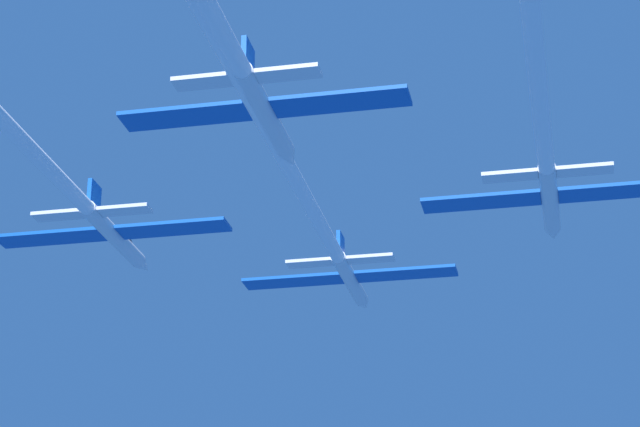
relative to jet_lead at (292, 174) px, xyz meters
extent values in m
cylinder|color=silver|center=(0.00, 20.93, -0.02)|extent=(1.15, 10.45, 1.15)
cone|color=silver|center=(0.00, 27.31, -0.02)|extent=(1.13, 2.30, 1.13)
ellipsoid|color=black|center=(0.00, 23.23, 0.47)|extent=(0.80, 2.09, 0.57)
cube|color=#0F51B2|center=(-4.54, 20.41, -0.02)|extent=(7.94, 2.30, 0.25)
cube|color=#0F51B2|center=(4.54, 20.41, -0.02)|extent=(7.94, 2.30, 0.25)
cube|color=#0F51B2|center=(0.00, 16.75, 1.39)|extent=(0.30, 1.88, 1.67)
cube|color=silver|center=(-2.36, 16.54, -0.02)|extent=(3.57, 1.38, 0.25)
cube|color=silver|center=(2.36, 16.54, -0.02)|extent=(3.57, 1.38, 0.25)
cylinder|color=white|center=(0.00, -11.07, -0.02)|extent=(1.03, 53.56, 1.03)
cylinder|color=silver|center=(-14.39, 6.30, -0.75)|extent=(1.15, 10.45, 1.15)
cone|color=silver|center=(-14.39, 12.67, -0.75)|extent=(1.13, 2.30, 1.13)
ellipsoid|color=black|center=(-14.39, 8.59, -0.27)|extent=(0.80, 2.09, 0.57)
cube|color=#0F51B2|center=(-18.94, 5.77, -0.75)|extent=(7.94, 2.30, 0.25)
cube|color=#0F51B2|center=(-9.85, 5.77, -0.75)|extent=(7.94, 2.30, 0.25)
cube|color=#0F51B2|center=(-14.39, 2.12, 0.66)|extent=(0.30, 1.88, 1.67)
cube|color=silver|center=(-16.75, 1.91, -0.75)|extent=(3.57, 1.38, 0.25)
cube|color=silver|center=(-12.03, 1.91, -0.75)|extent=(3.57, 1.38, 0.25)
cylinder|color=silver|center=(16.16, 6.55, -0.43)|extent=(1.15, 10.45, 1.15)
cone|color=silver|center=(16.16, 12.93, -0.43)|extent=(1.13, 2.30, 1.13)
ellipsoid|color=black|center=(16.16, 8.85, 0.06)|extent=(0.80, 2.09, 0.57)
cube|color=#0F51B2|center=(11.62, 6.03, -0.43)|extent=(7.94, 2.30, 0.25)
cube|color=#0F51B2|center=(20.71, 6.03, -0.43)|extent=(7.94, 2.30, 0.25)
cube|color=#0F51B2|center=(16.16, 2.37, 0.98)|extent=(0.30, 1.88, 1.67)
cube|color=silver|center=(13.80, 2.16, -0.43)|extent=(3.57, 1.38, 0.25)
cube|color=silver|center=(18.52, 2.16, -0.43)|extent=(3.57, 1.38, 0.25)
cylinder|color=silver|center=(0.47, -9.21, -0.19)|extent=(1.15, 10.45, 1.15)
cone|color=silver|center=(0.47, -2.84, -0.19)|extent=(1.13, 2.30, 1.13)
ellipsoid|color=black|center=(0.47, -6.92, 0.29)|extent=(0.80, 2.09, 0.57)
cube|color=#0F51B2|center=(-4.08, -9.74, -0.19)|extent=(7.94, 2.30, 0.25)
cube|color=#0F51B2|center=(5.01, -9.74, -0.19)|extent=(7.94, 2.30, 0.25)
cube|color=#0F51B2|center=(0.47, -13.39, 1.22)|extent=(0.30, 1.88, 1.67)
cube|color=silver|center=(-1.89, -13.60, -0.19)|extent=(3.57, 1.38, 0.25)
cube|color=silver|center=(2.83, -13.60, -0.19)|extent=(3.57, 1.38, 0.25)
camera|label=1|loc=(16.94, -73.91, -33.88)|focal=72.16mm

